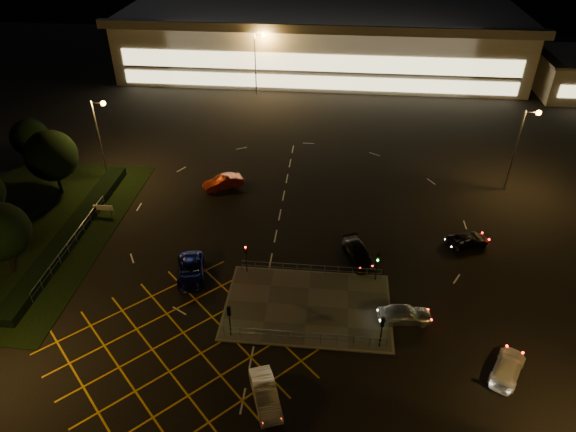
# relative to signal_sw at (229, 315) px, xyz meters

# --- Properties ---
(ground) EXTENTS (180.00, 180.00, 0.00)m
(ground) POSITION_rel_signal_sw_xyz_m (4.00, 5.99, -2.37)
(ground) COLOR black
(ground) RESTS_ON ground
(pedestrian_island) EXTENTS (14.00, 9.00, 0.12)m
(pedestrian_island) POSITION_rel_signal_sw_xyz_m (6.00, 3.99, -2.31)
(pedestrian_island) COLOR #4C4944
(pedestrian_island) RESTS_ON ground
(grass_verge) EXTENTS (18.00, 30.00, 0.08)m
(grass_verge) POSITION_rel_signal_sw_xyz_m (-24.00, 11.99, -2.33)
(grass_verge) COLOR black
(grass_verge) RESTS_ON ground
(hedge) EXTENTS (2.00, 26.00, 1.00)m
(hedge) POSITION_rel_signal_sw_xyz_m (-19.00, 11.99, -1.87)
(hedge) COLOR black
(hedge) RESTS_ON ground
(supermarket) EXTENTS (72.00, 26.50, 10.50)m
(supermarket) POSITION_rel_signal_sw_xyz_m (4.00, 67.95, 2.95)
(supermarket) COLOR beige
(supermarket) RESTS_ON ground
(streetlight_nw) EXTENTS (1.78, 0.56, 10.03)m
(streetlight_nw) POSITION_rel_signal_sw_xyz_m (-19.56, 23.99, 4.20)
(streetlight_nw) COLOR slate
(streetlight_nw) RESTS_ON ground
(streetlight_ne) EXTENTS (1.78, 0.56, 10.03)m
(streetlight_ne) POSITION_rel_signal_sw_xyz_m (28.44, 25.99, 4.20)
(streetlight_ne) COLOR slate
(streetlight_ne) RESTS_ON ground
(streetlight_far_left) EXTENTS (1.78, 0.56, 10.03)m
(streetlight_far_left) POSITION_rel_signal_sw_xyz_m (-5.56, 53.99, 4.20)
(streetlight_far_left) COLOR slate
(streetlight_far_left) RESTS_ON ground
(streetlight_far_right) EXTENTS (1.78, 0.56, 10.03)m
(streetlight_far_right) POSITION_rel_signal_sw_xyz_m (34.44, 55.99, 4.20)
(streetlight_far_right) COLOR slate
(streetlight_far_right) RESTS_ON ground
(signal_sw) EXTENTS (0.28, 0.30, 3.15)m
(signal_sw) POSITION_rel_signal_sw_xyz_m (0.00, 0.00, 0.00)
(signal_sw) COLOR black
(signal_sw) RESTS_ON pedestrian_island
(signal_se) EXTENTS (0.28, 0.30, 3.15)m
(signal_se) POSITION_rel_signal_sw_xyz_m (12.00, 0.00, 0.00)
(signal_se) COLOR black
(signal_se) RESTS_ON pedestrian_island
(signal_nw) EXTENTS (0.28, 0.30, 3.15)m
(signal_nw) POSITION_rel_signal_sw_xyz_m (0.00, 7.99, 0.00)
(signal_nw) COLOR black
(signal_nw) RESTS_ON pedestrian_island
(signal_ne) EXTENTS (0.28, 0.30, 3.15)m
(signal_ne) POSITION_rel_signal_sw_xyz_m (12.00, 7.99, 0.00)
(signal_ne) COLOR black
(signal_ne) RESTS_ON pedestrian_island
(tree_c) EXTENTS (5.76, 5.76, 7.84)m
(tree_c) POSITION_rel_signal_sw_xyz_m (-24.00, 19.99, 2.59)
(tree_c) COLOR black
(tree_c) RESTS_ON ground
(tree_d) EXTENTS (4.68, 4.68, 6.37)m
(tree_d) POSITION_rel_signal_sw_xyz_m (-30.00, 25.99, 1.65)
(tree_d) COLOR black
(tree_d) RESTS_ON ground
(car_queue_white) EXTENTS (3.07, 4.86, 1.51)m
(car_queue_white) POSITION_rel_signal_sw_xyz_m (3.63, -5.83, -1.61)
(car_queue_white) COLOR silver
(car_queue_white) RESTS_ON ground
(car_left_blue) EXTENTS (3.66, 5.75, 1.48)m
(car_left_blue) POSITION_rel_signal_sw_xyz_m (-5.10, 6.95, -1.63)
(car_left_blue) COLOR #0D144F
(car_left_blue) RESTS_ON ground
(car_far_dkgrey) EXTENTS (3.65, 5.46, 1.47)m
(car_far_dkgrey) POSITION_rel_signal_sw_xyz_m (10.45, 10.99, -1.63)
(car_far_dkgrey) COLOR black
(car_far_dkgrey) RESTS_ON ground
(car_right_silver) EXTENTS (4.67, 2.26, 1.54)m
(car_right_silver) POSITION_rel_signal_sw_xyz_m (14.19, 3.13, -1.60)
(car_right_silver) COLOR #AEB1B5
(car_right_silver) RESTS_ON ground
(car_circ_red) EXTENTS (4.89, 3.83, 1.55)m
(car_circ_red) POSITION_rel_signal_sw_xyz_m (-5.35, 23.02, -1.59)
(car_circ_red) COLOR maroon
(car_circ_red) RESTS_ON ground
(car_east_grey) EXTENTS (4.87, 3.49, 1.23)m
(car_east_grey) POSITION_rel_signal_sw_xyz_m (21.44, 14.41, -1.75)
(car_east_grey) COLOR black
(car_east_grey) RESTS_ON ground
(car_approach_white) EXTENTS (3.90, 5.03, 1.36)m
(car_approach_white) POSITION_rel_signal_sw_xyz_m (21.41, -1.67, -1.69)
(car_approach_white) COLOR silver
(car_approach_white) RESTS_ON ground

